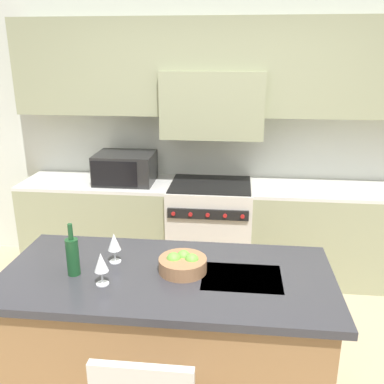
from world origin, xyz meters
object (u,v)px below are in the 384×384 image
object	(u,v)px
range_stove	(210,229)
wine_bottle	(73,255)
wine_glass_near	(101,263)
wine_glass_far	(114,243)
fruit_bowl	(183,264)
microwave	(125,168)

from	to	relation	value
range_stove	wine_bottle	bearing A→B (deg)	-109.91
wine_bottle	wine_glass_near	world-z (taller)	wine_bottle
wine_glass_far	fruit_bowl	xyz separation A→B (m)	(0.41, -0.07, -0.08)
wine_glass_far	wine_glass_near	bearing A→B (deg)	-89.37
microwave	wine_glass_far	world-z (taller)	microwave
wine_glass_far	fruit_bowl	world-z (taller)	wine_glass_far
wine_glass_near	wine_bottle	bearing A→B (deg)	154.91
microwave	wine_glass_far	size ratio (longest dim) A/B	2.99
range_stove	fruit_bowl	size ratio (longest dim) A/B	3.39
range_stove	wine_glass_far	distance (m)	1.78
wine_glass_near	fruit_bowl	xyz separation A→B (m)	(0.41, 0.19, -0.08)
wine_glass_far	wine_bottle	bearing A→B (deg)	-138.51
range_stove	wine_glass_near	world-z (taller)	wine_glass_near
wine_bottle	microwave	bearing A→B (deg)	95.49
wine_bottle	fruit_bowl	distance (m)	0.61
microwave	wine_bottle	size ratio (longest dim) A/B	1.80
microwave	wine_bottle	world-z (taller)	wine_bottle
microwave	wine_glass_near	bearing A→B (deg)	-79.10
range_stove	wine_bottle	size ratio (longest dim) A/B	3.05
range_stove	fruit_bowl	xyz separation A→B (m)	(-0.05, -1.69, 0.51)
range_stove	wine_glass_far	world-z (taller)	wine_glass_far
range_stove	wine_bottle	distance (m)	1.99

